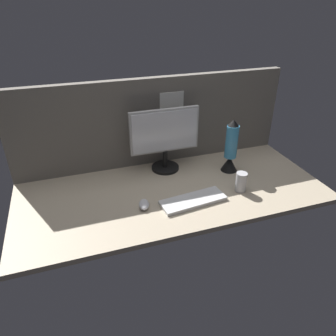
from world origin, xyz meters
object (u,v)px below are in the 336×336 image
monitor (165,137)px  mouse (144,205)px  keyboard (193,200)px  lava_lamp (231,150)px  mug_steel (241,182)px

monitor → mouse: size_ratio=4.64×
monitor → keyboard: 46.91cm
monitor → mouse: 49.34cm
monitor → lava_lamp: bearing=-21.6°
monitor → lava_lamp: monitor is taller
keyboard → mug_steel: bearing=-2.7°
keyboard → mug_steel: mug_steel is taller
mouse → mug_steel: bearing=11.8°
mug_steel → lava_lamp: size_ratio=0.34×
monitor → keyboard: bearing=-85.7°
keyboard → monitor: bearing=88.2°
monitor → mug_steel: bearing=-49.5°
monitor → mouse: (-24.17, -37.46, -21.13)cm
mouse → mug_steel: size_ratio=0.81×
monitor → lava_lamp: 42.84cm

